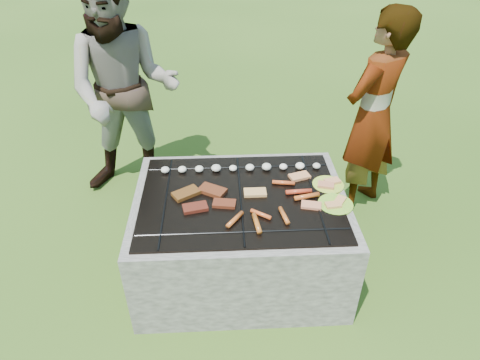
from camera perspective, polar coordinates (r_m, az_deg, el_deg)
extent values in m
plane|color=#234210|center=(3.00, 0.05, -11.55)|extent=(60.00, 60.00, 0.00)
cube|color=gray|center=(3.11, -0.34, -2.22)|extent=(1.30, 0.18, 0.60)
cube|color=#A59D92|center=(2.51, 0.55, -13.65)|extent=(1.30, 0.18, 0.60)
cube|color=#9C948A|center=(2.83, -11.46, -7.56)|extent=(0.18, 0.64, 0.60)
cube|color=#A0978E|center=(2.87, 11.37, -6.80)|extent=(0.18, 0.64, 0.60)
cube|color=black|center=(2.83, 0.05, -8.22)|extent=(0.94, 0.64, 0.48)
sphere|color=#FF5914|center=(2.69, 0.05, -4.80)|extent=(0.10, 0.10, 0.10)
cube|color=black|center=(2.60, 0.06, -2.33)|extent=(1.20, 0.90, 0.01)
cylinder|color=black|center=(2.61, -9.86, -2.50)|extent=(0.01, 0.88, 0.01)
cylinder|color=black|center=(2.59, 0.06, -2.23)|extent=(0.01, 0.88, 0.01)
cylinder|color=black|center=(2.65, 9.83, -1.89)|extent=(0.01, 0.88, 0.01)
cylinder|color=black|center=(2.35, 0.46, -6.97)|extent=(1.18, 0.01, 0.01)
cylinder|color=black|center=(2.85, -0.27, 1.67)|extent=(1.18, 0.01, 0.01)
ellipsoid|color=beige|center=(2.84, -9.94, 1.34)|extent=(0.06, 0.06, 0.04)
ellipsoid|color=white|center=(2.83, -7.71, 1.41)|extent=(0.06, 0.06, 0.04)
ellipsoid|color=#EAE4C6|center=(2.82, -5.46, 1.49)|extent=(0.06, 0.06, 0.04)
ellipsoid|color=beige|center=(2.81, -3.20, 1.60)|extent=(0.06, 0.06, 0.04)
ellipsoid|color=white|center=(2.82, -0.93, 1.59)|extent=(0.05, 0.05, 0.04)
ellipsoid|color=#EDE3C9|center=(2.82, 1.32, 1.69)|extent=(0.06, 0.06, 0.04)
ellipsoid|color=beige|center=(2.83, 3.57, 1.79)|extent=(0.06, 0.06, 0.04)
ellipsoid|color=white|center=(2.84, 5.80, 1.78)|extent=(0.05, 0.05, 0.04)
ellipsoid|color=white|center=(2.86, 8.00, 1.88)|extent=(0.06, 0.06, 0.04)
ellipsoid|color=beige|center=(2.88, 10.17, 1.88)|extent=(0.05, 0.05, 0.04)
cube|color=brown|center=(2.62, -7.19, -1.76)|extent=(0.18, 0.16, 0.02)
cube|color=#90391A|center=(2.63, -3.69, -1.40)|extent=(0.19, 0.16, 0.02)
cube|color=maroon|center=(2.51, -5.99, -3.66)|extent=(0.16, 0.11, 0.02)
cube|color=maroon|center=(2.53, -2.11, -3.14)|extent=(0.14, 0.10, 0.02)
cylinder|color=#DC4F24|center=(2.70, 5.82, -0.36)|extent=(0.14, 0.05, 0.03)
cylinder|color=red|center=(2.63, 7.83, -1.54)|extent=(0.16, 0.04, 0.03)
cylinder|color=#C07A1F|center=(2.60, 8.88, -2.17)|extent=(0.16, 0.07, 0.03)
cylinder|color=orange|center=(2.45, 2.80, -4.58)|extent=(0.12, 0.10, 0.02)
cylinder|color=#D54E23|center=(2.45, 5.89, -4.74)|extent=(0.05, 0.14, 0.03)
cylinder|color=orange|center=(2.41, -0.68, -5.28)|extent=(0.11, 0.13, 0.03)
cylinder|color=#C76F20|center=(2.38, 2.26, -5.79)|extent=(0.05, 0.16, 0.03)
cube|color=tan|center=(2.61, 2.03, -1.67)|extent=(0.14, 0.08, 0.02)
cube|color=tan|center=(2.55, 9.48, -3.34)|extent=(0.13, 0.09, 0.02)
cube|color=tan|center=(2.78, 7.94, 0.50)|extent=(0.15, 0.11, 0.02)
cylinder|color=gold|center=(2.76, 11.66, -0.66)|extent=(0.26, 0.26, 0.01)
cube|color=tan|center=(2.73, 11.38, -0.64)|extent=(0.11, 0.09, 0.02)
cube|color=#E8B476|center=(2.77, 12.21, -0.13)|extent=(0.11, 0.08, 0.02)
cylinder|color=gold|center=(2.60, 12.60, -3.21)|extent=(0.27, 0.27, 0.01)
cube|color=tan|center=(2.57, 12.31, -3.24)|extent=(0.10, 0.07, 0.02)
cube|color=tan|center=(2.62, 13.17, -2.66)|extent=(0.09, 0.10, 0.01)
imported|color=#A89C8C|center=(3.28, 17.27, 8.14)|extent=(0.68, 0.64, 1.56)
imported|color=gray|center=(3.41, -15.11, 11.38)|extent=(0.87, 0.69, 1.76)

